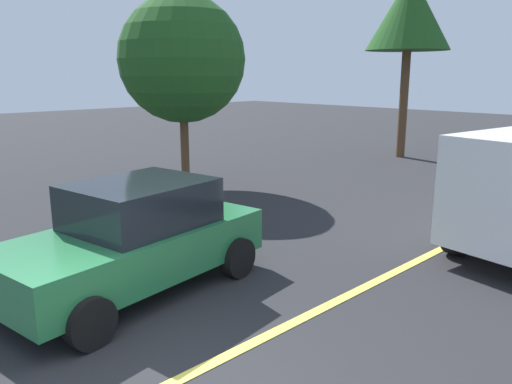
% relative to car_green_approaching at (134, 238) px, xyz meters
% --- Properties ---
extents(lane_marking_centre, '(28.00, 0.16, 0.01)m').
position_rel_car_green_approaching_xyz_m(lane_marking_centre, '(1.78, -2.34, -0.81)').
color(lane_marking_centre, '#E0D14C').
extents(car_green_approaching, '(4.20, 2.45, 1.63)m').
position_rel_car_green_approaching_xyz_m(car_green_approaching, '(0.00, 0.00, 0.00)').
color(car_green_approaching, '#236B3D').
rests_on(car_green_approaching, ground_plane).
extents(tree_left_verge, '(3.08, 3.08, 6.73)m').
position_rel_car_green_approaching_xyz_m(tree_left_verge, '(13.99, 3.80, 4.49)').
color(tree_left_verge, '#513823').
rests_on(tree_left_verge, ground_plane).
extents(tree_centre_verge, '(3.44, 3.44, 5.26)m').
position_rel_car_green_approaching_xyz_m(tree_centre_verge, '(4.82, 5.30, 2.71)').
color(tree_centre_verge, '#513823').
rests_on(tree_centre_verge, ground_plane).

